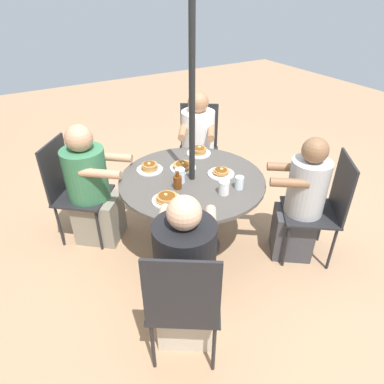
# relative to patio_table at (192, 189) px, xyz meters

# --- Properties ---
(ground_plane) EXTENTS (12.00, 12.00, 0.00)m
(ground_plane) POSITION_rel_patio_table_xyz_m (0.00, 0.00, -0.61)
(ground_plane) COLOR tan
(patio_table) EXTENTS (1.19, 1.19, 0.71)m
(patio_table) POSITION_rel_patio_table_xyz_m (0.00, 0.00, 0.00)
(patio_table) COLOR #4C4742
(patio_table) RESTS_ON ground
(umbrella_pole) EXTENTS (0.05, 0.05, 2.11)m
(umbrella_pole) POSITION_rel_patio_table_xyz_m (0.00, 0.00, 0.44)
(umbrella_pole) COLOR black
(umbrella_pole) RESTS_ON ground
(patio_chair_north) EXTENTS (0.60, 0.60, 0.95)m
(patio_chair_north) POSITION_rel_patio_table_xyz_m (0.89, -0.61, -0.08)
(patio_chair_north) COLOR #232326
(patio_chair_north) RESTS_ON ground
(diner_north) EXTENTS (0.59, 0.55, 1.15)m
(diner_north) POSITION_rel_patio_table_xyz_m (0.74, -0.50, -0.08)
(diner_north) COLOR slate
(diner_north) RESTS_ON ground
(patio_chair_east) EXTENTS (0.61, 0.61, 0.95)m
(patio_chair_east) POSITION_rel_patio_table_xyz_m (0.69, 0.83, -0.08)
(patio_chair_east) COLOR #232326
(patio_chair_east) RESTS_ON ground
(diner_east) EXTENTS (0.60, 0.62, 1.11)m
(diner_east) POSITION_rel_patio_table_xyz_m (0.57, 0.69, -0.10)
(diner_east) COLOR gray
(diner_east) RESTS_ON ground
(patio_chair_south) EXTENTS (0.60, 0.60, 0.95)m
(patio_chair_south) POSITION_rel_patio_table_xyz_m (-0.91, 0.59, -0.08)
(patio_chair_south) COLOR #232326
(patio_chair_south) RESTS_ON ground
(diner_south) EXTENTS (0.61, 0.57, 1.14)m
(diner_south) POSITION_rel_patio_table_xyz_m (-0.75, 0.49, -0.10)
(diner_south) COLOR beige
(diner_south) RESTS_ON ground
(patio_chair_west) EXTENTS (0.61, 0.61, 0.95)m
(patio_chair_west) POSITION_rel_patio_table_xyz_m (-0.63, -0.87, -0.08)
(patio_chair_west) COLOR #232326
(patio_chair_west) RESTS_ON ground
(diner_west) EXTENTS (0.50, 0.53, 1.11)m
(diner_west) POSITION_rel_patio_table_xyz_m (-0.53, -0.73, -0.10)
(diner_west) COLOR #3D3D42
(diner_west) RESTS_ON ground
(pancake_plate_a) EXTENTS (0.22, 0.22, 0.06)m
(pancake_plate_a) POSITION_rel_patio_table_xyz_m (-0.07, -0.24, 0.12)
(pancake_plate_a) COLOR white
(pancake_plate_a) RESTS_ON patio_table
(pancake_plate_b) EXTENTS (0.22, 0.22, 0.07)m
(pancake_plate_b) POSITION_rel_patio_table_xyz_m (0.30, 0.24, 0.13)
(pancake_plate_b) COLOR white
(pancake_plate_b) RESTS_ON patio_table
(pancake_plate_c) EXTENTS (0.22, 0.22, 0.06)m
(pancake_plate_c) POSITION_rel_patio_table_xyz_m (-0.19, 0.33, 0.12)
(pancake_plate_c) COLOR white
(pancake_plate_c) RESTS_ON patio_table
(pancake_plate_d) EXTENTS (0.22, 0.22, 0.07)m
(pancake_plate_d) POSITION_rel_patio_table_xyz_m (0.36, -0.28, 0.13)
(pancake_plate_d) COLOR white
(pancake_plate_d) RESTS_ON patio_table
(pancake_plate_e) EXTENTS (0.22, 0.22, 0.05)m
(pancake_plate_e) POSITION_rel_patio_table_xyz_m (0.18, -0.02, 0.12)
(pancake_plate_e) COLOR white
(pancake_plate_e) RESTS_ON patio_table
(syrup_bottle) EXTENTS (0.09, 0.06, 0.15)m
(syrup_bottle) POSITION_rel_patio_table_xyz_m (-0.07, 0.17, 0.16)
(syrup_bottle) COLOR #602D0F
(syrup_bottle) RESTS_ON patio_table
(coffee_cup) EXTENTS (0.08, 0.08, 0.11)m
(coffee_cup) POSITION_rel_patio_table_xyz_m (-0.32, -0.09, 0.16)
(coffee_cup) COLOR white
(coffee_cup) RESTS_ON patio_table
(drinking_glass_a) EXTENTS (0.07, 0.07, 0.10)m
(drinking_glass_a) POSITION_rel_patio_table_xyz_m (-0.32, -0.24, 0.15)
(drinking_glass_a) COLOR silver
(drinking_glass_a) RESTS_ON patio_table
(drinking_glass_b) EXTENTS (0.08, 0.08, 0.12)m
(drinking_glass_b) POSITION_rel_patio_table_xyz_m (-0.00, 0.11, 0.16)
(drinking_glass_b) COLOR silver
(drinking_glass_b) RESTS_ON patio_table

